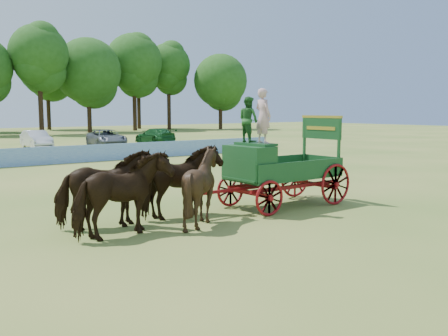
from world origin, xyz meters
TOP-DOWN VIEW (x-y plane):
  - ground at (0.00, 0.00)m, footprint 160.00×160.00m
  - horse_lead_left at (-8.81, 0.06)m, footprint 2.68×1.49m
  - horse_lead_right at (-8.81, 1.16)m, footprint 2.74×1.70m
  - horse_wheel_left at (-6.41, 0.06)m, footprint 2.08×1.88m
  - horse_wheel_right at (-6.41, 1.16)m, footprint 2.66×1.45m
  - farm_dray at (-3.44, 0.62)m, footprint 6.00×2.00m
  - sponsor_banner at (-1.00, 18.00)m, footprint 26.00×0.08m

SIDE VIEW (x-z plane):
  - ground at x=0.00m, z-range 0.00..0.00m
  - sponsor_banner at x=-1.00m, z-range 0.00..1.05m
  - horse_lead_left at x=-8.81m, z-range 0.00..2.15m
  - horse_lead_right at x=-8.81m, z-range 0.00..2.15m
  - horse_wheel_right at x=-6.41m, z-range 0.00..2.15m
  - horse_wheel_left at x=-6.41m, z-range 0.00..2.15m
  - farm_dray at x=-3.44m, z-range -0.29..3.55m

